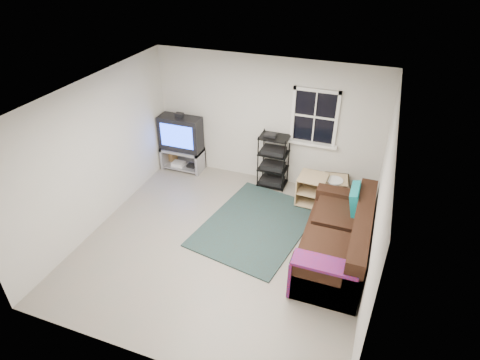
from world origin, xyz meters
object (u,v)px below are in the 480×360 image
at_px(av_rack, 273,164).
at_px(side_table_left, 312,188).
at_px(side_table_right, 335,187).
at_px(sofa, 338,241).
at_px(tv_unit, 181,139).

distance_m(av_rack, side_table_left, 0.97).
height_order(side_table_right, sofa, sofa).
relative_size(tv_unit, sofa, 0.60).
bearing_deg(side_table_left, tv_unit, 173.57).
height_order(tv_unit, side_table_right, tv_unit).
bearing_deg(side_table_left, side_table_right, 31.43).
height_order(tv_unit, side_table_left, tv_unit).
bearing_deg(tv_unit, sofa, -25.63).
bearing_deg(tv_unit, side_table_right, -1.39).
xyz_separation_m(av_rack, sofa, (1.58, -1.76, -0.14)).
distance_m(tv_unit, sofa, 4.04).
distance_m(tv_unit, side_table_left, 2.98).
relative_size(tv_unit, side_table_left, 2.16).
relative_size(tv_unit, side_table_right, 2.52).
distance_m(side_table_left, sofa, 1.57).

